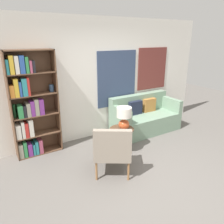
{
  "coord_description": "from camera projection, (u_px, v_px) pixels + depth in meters",
  "views": [
    {
      "loc": [
        -2.14,
        -2.37,
        2.27
      ],
      "look_at": [
        -0.05,
        1.02,
        0.9
      ],
      "focal_mm": 35.0,
      "sensor_mm": 36.0,
      "label": 1
    }
  ],
  "objects": [
    {
      "name": "table_lamp",
      "position": [
        124.0,
        117.0,
        4.33
      ],
      "size": [
        0.3,
        0.3,
        0.46
      ],
      "color": "#C65128",
      "rests_on": "side_table"
    },
    {
      "name": "couch",
      "position": [
        144.0,
        117.0,
        5.52
      ],
      "size": [
        1.7,
        0.81,
        0.89
      ],
      "color": "gray",
      "rests_on": "ground_plane"
    },
    {
      "name": "side_table",
      "position": [
        122.0,
        131.0,
        4.45
      ],
      "size": [
        0.5,
        0.5,
        0.5
      ],
      "color": "brown",
      "rests_on": "ground_plane"
    },
    {
      "name": "armchair",
      "position": [
        113.0,
        148.0,
        3.65
      ],
      "size": [
        0.86,
        0.87,
        0.9
      ],
      "color": "olive",
      "rests_on": "ground_plane"
    },
    {
      "name": "bookshelf",
      "position": [
        29.0,
        108.0,
        4.17
      ],
      "size": [
        0.89,
        0.3,
        2.06
      ],
      "color": "brown",
      "rests_on": "ground_plane"
    },
    {
      "name": "wall_back",
      "position": [
        92.0,
        80.0,
        4.92
      ],
      "size": [
        6.4,
        0.08,
        2.7
      ],
      "color": "white",
      "rests_on": "ground_plane"
    },
    {
      "name": "ground_plane",
      "position": [
        146.0,
        178.0,
        3.71
      ],
      "size": [
        14.0,
        14.0,
        0.0
      ],
      "primitive_type": "plane",
      "color": "#66605B"
    }
  ]
}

